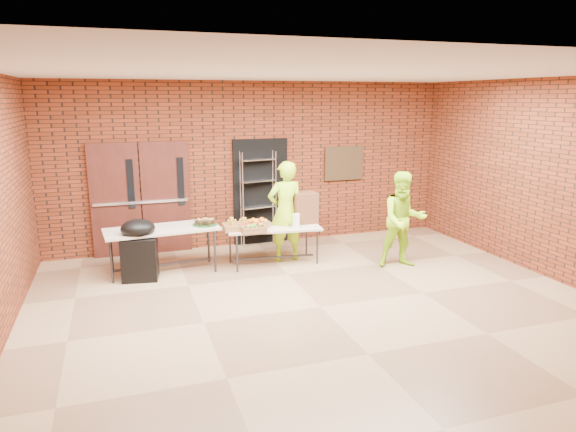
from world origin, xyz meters
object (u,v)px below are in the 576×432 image
object	(u,v)px
table_left	(162,232)
volunteer_woman	(285,211)
wire_rack	(258,199)
coffee_dispenser	(304,207)
table_right	(273,230)
covered_grill	(139,249)
volunteer_man	(403,220)

from	to	relation	value
table_left	volunteer_woman	xyz separation A→B (m)	(2.16, -0.03, 0.20)
table_left	wire_rack	bearing A→B (deg)	23.36
coffee_dispenser	table_right	bearing A→B (deg)	-167.66
wire_rack	table_left	xyz separation A→B (m)	(-1.96, -1.07, -0.24)
table_right	coffee_dispenser	world-z (taller)	coffee_dispenser
table_right	volunteer_woman	bearing A→B (deg)	32.14
volunteer_woman	covered_grill	bearing A→B (deg)	1.70
coffee_dispenser	volunteer_man	world-z (taller)	volunteer_man
wire_rack	table_left	bearing A→B (deg)	-162.99
coffee_dispenser	volunteer_woman	size ratio (longest dim) A/B	0.31
table_right	volunteer_woman	distance (m)	0.41
volunteer_man	wire_rack	bearing A→B (deg)	146.25
volunteer_woman	volunteer_man	world-z (taller)	volunteer_woman
covered_grill	wire_rack	bearing A→B (deg)	38.62
covered_grill	volunteer_man	xyz separation A→B (m)	(4.36, -0.76, 0.33)
table_left	covered_grill	xyz separation A→B (m)	(-0.39, -0.25, -0.20)
table_right	covered_grill	size ratio (longest dim) A/B	1.70
covered_grill	coffee_dispenser	bearing A→B (deg)	13.82
wire_rack	volunteer_woman	distance (m)	1.12
volunteer_woman	wire_rack	bearing A→B (deg)	-82.98
wire_rack	volunteer_man	distance (m)	2.90
table_left	coffee_dispenser	xyz separation A→B (m)	(2.52, -0.02, 0.25)
table_left	coffee_dispenser	distance (m)	2.53
table_left	covered_grill	size ratio (longest dim) A/B	1.92
covered_grill	volunteer_man	bearing A→B (deg)	-0.60
table_right	volunteer_man	world-z (taller)	volunteer_man
volunteer_man	table_left	bearing A→B (deg)	177.96
covered_grill	volunteer_man	distance (m)	4.44
table_right	covered_grill	xyz separation A→B (m)	(-2.29, -0.09, -0.11)
covered_grill	volunteer_woman	bearing A→B (deg)	14.24
table_left	table_right	world-z (taller)	table_left
table_right	volunteer_man	size ratio (longest dim) A/B	1.02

